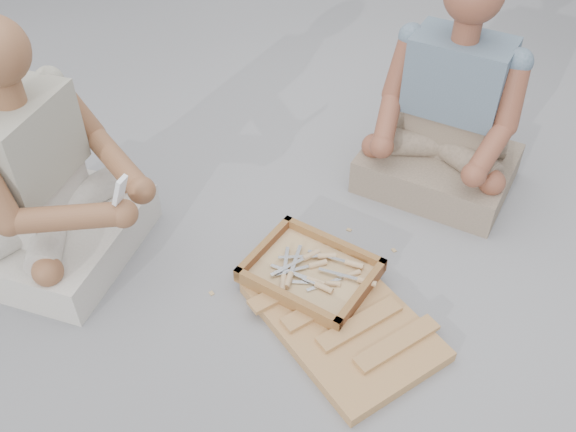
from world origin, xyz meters
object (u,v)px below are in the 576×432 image
Objects in this scene: tool_tray at (311,272)px; craftsman at (47,186)px; companion at (447,120)px; carved_panel at (342,321)px.

tool_tray is 1.02m from craftsman.
companion is (1.02, 1.24, -0.01)m from craftsman.
tool_tray reaches higher than carved_panel.
companion is at bearing 124.55° from craftsman.
craftsman is at bearing -155.86° from tool_tray.
carved_panel is 0.23m from tool_tray.
tool_tray is at bearing 75.68° from companion.
craftsman is (-1.09, -0.30, 0.31)m from carved_panel.
craftsman is at bearing 44.89° from companion.
carved_panel is 0.99m from companion.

